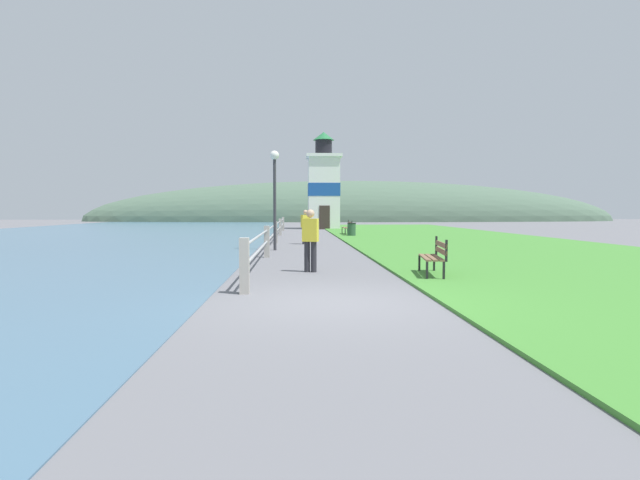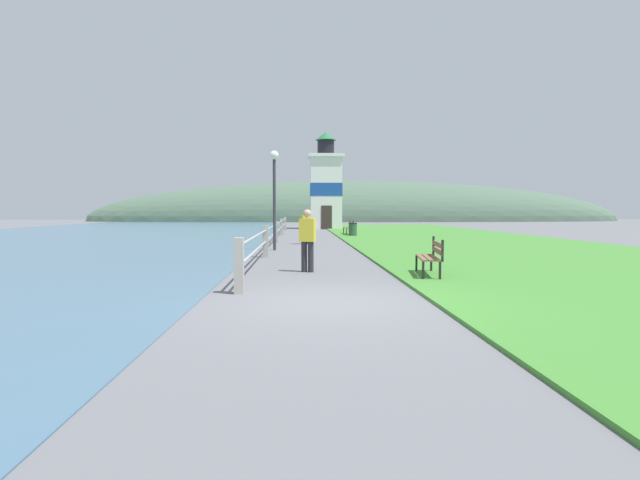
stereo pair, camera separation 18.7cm
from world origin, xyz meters
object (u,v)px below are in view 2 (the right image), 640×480
(park_bench_near, at_px, (431,255))
(person_strolling, at_px, (306,226))
(park_bench_midway, at_px, (349,227))
(trash_bin, at_px, (353,230))
(lighthouse, at_px, (326,187))
(person_by_railing, at_px, (307,238))
(lamp_post, at_px, (274,182))

(park_bench_near, bearing_deg, person_strolling, -68.59)
(park_bench_midway, relative_size, trash_bin, 2.36)
(park_bench_midway, xyz_separation_m, lighthouse, (-0.95, 11.07, 3.06))
(park_bench_midway, height_order, person_by_railing, person_by_railing)
(park_bench_near, distance_m, trash_bin, 18.46)
(person_strolling, height_order, trash_bin, person_strolling)
(person_strolling, relative_size, lamp_post, 0.41)
(lighthouse, relative_size, person_strolling, 5.15)
(park_bench_near, xyz_separation_m, person_by_railing, (-2.93, 1.13, 0.34))
(lighthouse, bearing_deg, trash_bin, -85.76)
(person_strolling, distance_m, person_by_railing, 10.68)
(lamp_post, bearing_deg, park_bench_near, -63.45)
(person_by_railing, bearing_deg, lighthouse, 13.50)
(lighthouse, distance_m, lamp_post, 23.49)
(park_bench_midway, distance_m, trash_bin, 2.00)
(lighthouse, height_order, trash_bin, lighthouse)
(lighthouse, height_order, person_strolling, lighthouse)
(park_bench_midway, xyz_separation_m, person_strolling, (-2.92, -8.65, 0.34))
(person_strolling, height_order, person_by_railing, same)
(park_bench_midway, bearing_deg, trash_bin, 89.96)
(park_bench_midway, height_order, trash_bin, park_bench_midway)
(lighthouse, distance_m, person_by_railing, 30.59)
(park_bench_near, distance_m, person_by_railing, 3.16)
(lighthouse, bearing_deg, person_strolling, -95.70)
(park_bench_near, distance_m, lamp_post, 9.52)
(park_bench_midway, relative_size, lighthouse, 0.24)
(lighthouse, height_order, lamp_post, lighthouse)
(park_bench_near, bearing_deg, person_by_railing, -13.17)
(park_bench_near, distance_m, person_strolling, 12.15)
(park_bench_near, height_order, person_by_railing, person_by_railing)
(park_bench_near, height_order, lighthouse, lighthouse)
(park_bench_midway, height_order, lamp_post, lamp_post)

